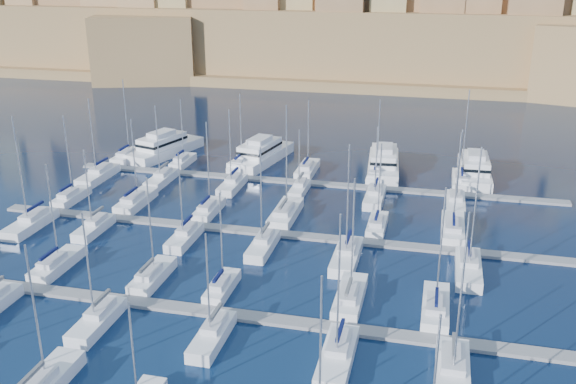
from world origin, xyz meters
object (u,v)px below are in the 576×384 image
(motor_yacht_b, at_px, (261,153))
(motor_yacht_c, at_px, (384,162))
(motor_yacht_a, at_px, (164,147))
(motor_yacht_d, at_px, (475,169))

(motor_yacht_b, xyz_separation_m, motor_yacht_c, (22.93, -0.13, 0.00))
(motor_yacht_a, distance_m, motor_yacht_b, 19.61)
(motor_yacht_a, distance_m, motor_yacht_d, 58.36)
(motor_yacht_c, relative_size, motor_yacht_d, 1.07)
(motor_yacht_a, bearing_deg, motor_yacht_d, -0.49)
(motor_yacht_a, height_order, motor_yacht_d, same)
(motor_yacht_c, bearing_deg, motor_yacht_d, -1.52)
(motor_yacht_b, bearing_deg, motor_yacht_c, -0.33)
(motor_yacht_b, bearing_deg, motor_yacht_d, -0.81)
(motor_yacht_a, relative_size, motor_yacht_d, 1.10)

